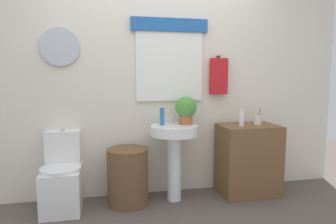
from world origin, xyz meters
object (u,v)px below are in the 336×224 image
object	(u,v)px
wooden_cabinet	(248,160)
soap_bottle	(162,117)
laundry_hamper	(128,176)
toothbrush_cup	(258,120)
toilet	(63,179)
lotion_bottle	(242,118)
pedestal_sink	(174,145)
potted_plant	(186,109)

from	to	relation	value
wooden_cabinet	soap_bottle	size ratio (longest dim) A/B	4.29
laundry_hamper	toothbrush_cup	xyz separation A→B (m)	(1.44, 0.02, 0.54)
toilet	lotion_bottle	world-z (taller)	lotion_bottle
toilet	toothbrush_cup	bearing A→B (deg)	-0.36
laundry_hamper	soap_bottle	bearing A→B (deg)	7.76
laundry_hamper	pedestal_sink	xyz separation A→B (m)	(0.49, -0.00, 0.31)
toilet	pedestal_sink	distance (m)	1.16
pedestal_sink	toothbrush_cup	distance (m)	0.98
toilet	potted_plant	distance (m)	1.43
laundry_hamper	lotion_bottle	bearing A→B (deg)	-1.88
soap_bottle	toothbrush_cup	size ratio (longest dim) A/B	0.97
lotion_bottle	pedestal_sink	bearing A→B (deg)	176.87
pedestal_sink	soap_bottle	size ratio (longest dim) A/B	4.43
laundry_hamper	potted_plant	xyz separation A→B (m)	(0.63, 0.06, 0.67)
laundry_hamper	wooden_cabinet	xyz separation A→B (m)	(1.33, 0.00, 0.10)
toilet	potted_plant	bearing A→B (deg)	1.22
pedestal_sink	soap_bottle	distance (m)	0.32
toilet	pedestal_sink	size ratio (longest dim) A/B	0.97
toothbrush_cup	soap_bottle	bearing A→B (deg)	178.40
toilet	wooden_cabinet	bearing A→B (deg)	-0.97
lotion_bottle	toothbrush_cup	distance (m)	0.23
wooden_cabinet	laundry_hamper	bearing A→B (deg)	180.00
wooden_cabinet	soap_bottle	xyz separation A→B (m)	(-0.96, 0.05, 0.50)
soap_bottle	potted_plant	distance (m)	0.27
pedestal_sink	toothbrush_cup	xyz separation A→B (m)	(0.95, 0.02, 0.23)
pedestal_sink	potted_plant	distance (m)	0.40
laundry_hamper	soap_bottle	xyz separation A→B (m)	(0.37, 0.05, 0.60)
lotion_bottle	toilet	bearing A→B (deg)	177.74
toilet	lotion_bottle	size ratio (longest dim) A/B	4.22
toothbrush_cup	laundry_hamper	bearing A→B (deg)	-179.20
wooden_cabinet	soap_bottle	distance (m)	1.09
toothbrush_cup	pedestal_sink	bearing A→B (deg)	-178.78
laundry_hamper	lotion_bottle	xyz separation A→B (m)	(1.22, -0.04, 0.58)
soap_bottle	lotion_bottle	size ratio (longest dim) A/B	0.98
soap_bottle	potted_plant	xyz separation A→B (m)	(0.26, 0.01, 0.07)
lotion_bottle	toothbrush_cup	world-z (taller)	toothbrush_cup
laundry_hamper	pedestal_sink	size ratio (longest dim) A/B	0.72
toothbrush_cup	toilet	bearing A→B (deg)	179.64
potted_plant	toothbrush_cup	bearing A→B (deg)	-2.81
pedestal_sink	lotion_bottle	bearing A→B (deg)	-3.13
toilet	laundry_hamper	world-z (taller)	toilet
pedestal_sink	lotion_bottle	size ratio (longest dim) A/B	4.34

